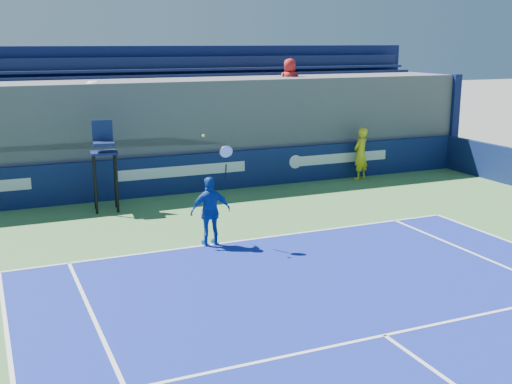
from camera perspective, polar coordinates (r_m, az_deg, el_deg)
name	(u,v)px	position (r m, az deg, el deg)	size (l,w,h in m)	color
ball_person	(361,154)	(21.76, 9.29, 3.37)	(0.64, 0.42, 1.74)	yellow
back_hoarding	(183,174)	(19.69, -6.51, 1.59)	(20.40, 0.21, 1.20)	#0D1A4D
umpire_chair	(104,156)	(17.85, -13.35, 3.14)	(0.78, 0.78, 2.48)	black
tennis_player	(211,211)	(14.52, -4.06, -1.70)	(0.96, 0.46, 2.57)	#13419F
stadium_seating	(163,126)	(21.43, -8.24, 5.83)	(21.00, 4.05, 4.40)	#4C4C51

